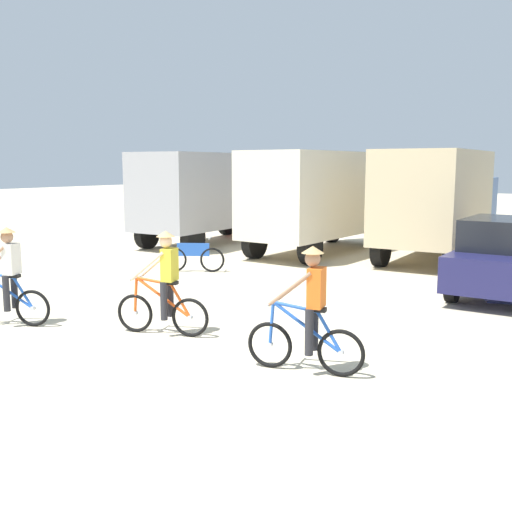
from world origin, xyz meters
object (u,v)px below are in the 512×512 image
(box_truck_tan_camper, at_px, (439,199))
(cyclist_orange_shirt, at_px, (8,280))
(cyclist_cowboy_hat, at_px, (165,287))
(supply_crate, at_px, (500,286))
(box_truck_grey_hauler, at_px, (208,193))
(box_truck_cream_rv, at_px, (320,197))
(sedan_parked, at_px, (505,257))
(bicycle_spare, at_px, (194,258))
(cyclist_near_camera, at_px, (309,315))

(box_truck_tan_camper, bearing_deg, cyclist_orange_shirt, -108.99)
(cyclist_cowboy_hat, bearing_deg, supply_crate, 54.32)
(box_truck_grey_hauler, relative_size, cyclist_cowboy_hat, 3.75)
(box_truck_cream_rv, distance_m, cyclist_orange_shirt, 11.40)
(sedan_parked, bearing_deg, bicycle_spare, -169.31)
(bicycle_spare, bearing_deg, cyclist_orange_shirt, -83.38)
(box_truck_cream_rv, height_order, cyclist_near_camera, box_truck_cream_rv)
(cyclist_cowboy_hat, bearing_deg, box_truck_grey_hauler, 124.42)
(cyclist_near_camera, bearing_deg, cyclist_cowboy_hat, 173.85)
(box_truck_cream_rv, relative_size, cyclist_near_camera, 3.77)
(sedan_parked, bearing_deg, box_truck_cream_rv, 150.66)
(box_truck_grey_hauler, relative_size, bicycle_spare, 4.43)
(box_truck_cream_rv, xyz_separation_m, cyclist_orange_shirt, (-0.48, -11.35, -1.03))
(cyclist_near_camera, height_order, supply_crate, cyclist_near_camera)
(box_truck_grey_hauler, xyz_separation_m, bicycle_spare, (3.40, -5.03, -1.48))
(cyclist_near_camera, bearing_deg, box_truck_cream_rv, 116.71)
(box_truck_grey_hauler, height_order, box_truck_tan_camper, same)
(box_truck_tan_camper, relative_size, sedan_parked, 1.62)
(cyclist_orange_shirt, bearing_deg, bicycle_spare, 96.62)
(sedan_parked, relative_size, cyclist_orange_shirt, 2.31)
(sedan_parked, xyz_separation_m, bicycle_spare, (-7.77, -1.47, -0.48))
(bicycle_spare, height_order, supply_crate, bicycle_spare)
(box_truck_cream_rv, bearing_deg, box_truck_tan_camper, 12.75)
(supply_crate, bearing_deg, box_truck_grey_hauler, 159.85)
(cyclist_orange_shirt, distance_m, supply_crate, 10.06)
(box_truck_tan_camper, height_order, bicycle_spare, box_truck_tan_camper)
(sedan_parked, height_order, cyclist_near_camera, cyclist_near_camera)
(box_truck_grey_hauler, relative_size, supply_crate, 10.56)
(box_truck_grey_hauler, xyz_separation_m, box_truck_cream_rv, (4.60, 0.13, 0.00))
(cyclist_cowboy_hat, bearing_deg, sedan_parked, 57.03)
(cyclist_cowboy_hat, height_order, cyclist_near_camera, same)
(sedan_parked, bearing_deg, box_truck_tan_camper, 122.22)
(box_truck_cream_rv, bearing_deg, bicycle_spare, -103.10)
(box_truck_cream_rv, relative_size, box_truck_tan_camper, 1.00)
(box_truck_grey_hauler, distance_m, cyclist_orange_shirt, 11.99)
(box_truck_tan_camper, bearing_deg, cyclist_near_camera, -82.00)
(box_truck_cream_rv, distance_m, cyclist_near_camera, 11.86)
(box_truck_cream_rv, distance_m, sedan_parked, 7.60)
(bicycle_spare, bearing_deg, box_truck_tan_camper, 50.68)
(supply_crate, bearing_deg, box_truck_cream_rv, 147.31)
(box_truck_grey_hauler, distance_m, box_truck_tan_camper, 8.37)
(box_truck_tan_camper, bearing_deg, box_truck_grey_hauler, -173.34)
(supply_crate, bearing_deg, cyclist_cowboy_hat, -125.68)
(bicycle_spare, bearing_deg, sedan_parked, 10.69)
(box_truck_cream_rv, bearing_deg, cyclist_cowboy_hat, -77.21)
(box_truck_tan_camper, distance_m, cyclist_cowboy_hat, 11.21)
(box_truck_tan_camper, distance_m, sedan_parked, 5.45)
(box_truck_grey_hauler, distance_m, cyclist_cowboy_hat, 12.29)
(cyclist_near_camera, bearing_deg, box_truck_grey_hauler, 133.55)
(sedan_parked, distance_m, cyclist_cowboy_hat, 7.80)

